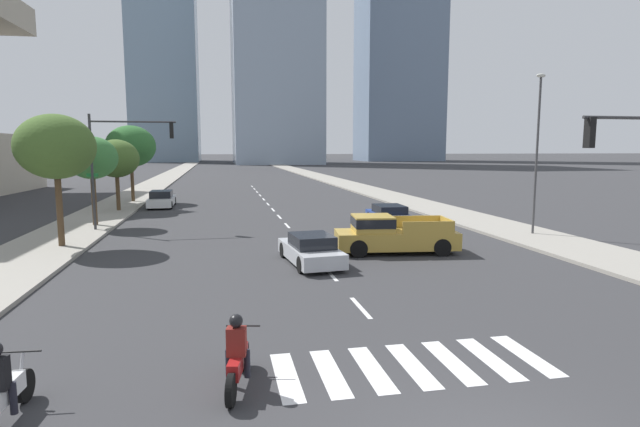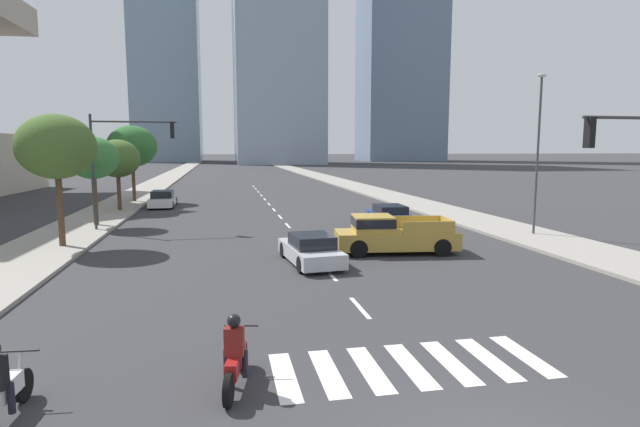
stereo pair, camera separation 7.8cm
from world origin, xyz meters
TOP-DOWN VIEW (x-y plane):
  - sidewalk_east at (11.91, 30.00)m, footprint 4.00×260.00m
  - sidewalk_west at (-11.91, 30.00)m, footprint 4.00×260.00m
  - crosswalk_near at (0.00, 3.50)m, footprint 5.85×2.30m
  - lane_divider_center at (0.00, 31.50)m, footprint 0.14×50.00m
  - motorcycle_lead at (-3.68, 3.23)m, footprint 0.77×2.10m
  - pickup_truck at (3.42, 14.76)m, footprint 5.50×2.58m
  - sedan_blue_0 at (6.05, 22.28)m, footprint 2.05×4.86m
  - sedan_white_1 at (-8.39, 34.98)m, footprint 1.86×4.66m
  - sedan_silver_2 at (-0.41, 13.32)m, footprint 2.14×4.39m
  - traffic_signal_far at (-9.09, 23.28)m, footprint 4.80×0.28m
  - street_lamp_east at (12.21, 17.34)m, footprint 0.50×0.24m
  - street_tree_nearest at (-11.11, 18.56)m, footprint 3.43×3.43m
  - street_tree_second at (-11.11, 25.10)m, footprint 2.89×2.89m
  - street_tree_third at (-11.11, 32.23)m, footprint 3.19×3.19m
  - street_tree_fourth at (-11.11, 38.65)m, footprint 4.07×4.07m
  - office_tower_left_skyline at (-21.18, 179.79)m, footprint 21.83×28.32m
  - office_tower_center_skyline at (13.29, 147.77)m, footprint 25.02×29.67m

SIDE VIEW (x-z plane):
  - lane_divider_center at x=0.00m, z-range 0.00..0.01m
  - crosswalk_near at x=0.00m, z-range 0.00..0.01m
  - sidewalk_east at x=11.91m, z-range 0.00..0.15m
  - sidewalk_west at x=-11.91m, z-range 0.00..0.15m
  - sedan_silver_2 at x=-0.41m, z-range -0.05..1.17m
  - sedan_blue_0 at x=6.05m, z-range -0.04..1.17m
  - motorcycle_lead at x=-3.68m, z-range -0.16..1.33m
  - sedan_white_1 at x=-8.39m, z-range -0.06..1.26m
  - pickup_truck at x=3.42m, z-range -0.02..1.65m
  - street_tree_third at x=-11.11m, z-range 1.32..6.40m
  - street_tree_second at x=-11.11m, z-range 1.46..6.60m
  - traffic_signal_far at x=-9.09m, z-range 1.31..7.60m
  - street_tree_nearest at x=-11.11m, z-range 1.66..7.64m
  - street_tree_fourth at x=-11.11m, z-range 1.58..7.92m
  - street_lamp_east at x=12.21m, z-range 0.76..8.96m
  - office_tower_left_skyline at x=-21.18m, z-range -0.53..85.08m
  - office_tower_center_skyline at x=13.29m, z-range -5.59..92.87m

